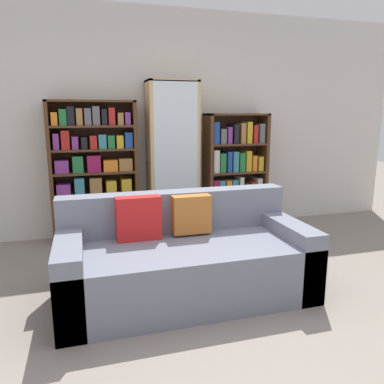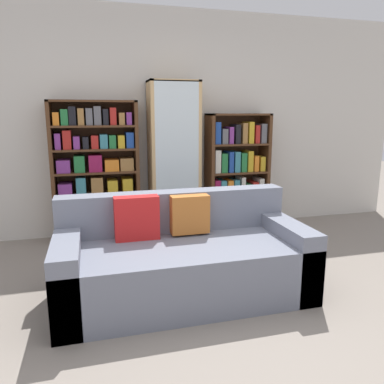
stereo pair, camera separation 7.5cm
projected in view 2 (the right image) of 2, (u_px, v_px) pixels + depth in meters
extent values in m
plane|color=gray|center=(229.00, 332.00, 2.56)|extent=(16.00, 16.00, 0.00)
cube|color=beige|center=(160.00, 123.00, 4.63)|extent=(6.66, 0.06, 2.70)
cube|color=slate|center=(184.00, 270.00, 3.03)|extent=(1.98, 0.91, 0.46)
cube|color=slate|center=(174.00, 211.00, 3.28)|extent=(1.98, 0.20, 0.35)
cube|color=slate|center=(68.00, 275.00, 2.79)|extent=(0.20, 0.91, 0.58)
cube|color=slate|center=(284.00, 252.00, 3.25)|extent=(0.20, 0.91, 0.58)
cube|color=red|center=(137.00, 218.00, 3.04)|extent=(0.36, 0.12, 0.36)
cube|color=#B76628|center=(190.00, 214.00, 3.15)|extent=(0.32, 0.12, 0.32)
cube|color=#4C2D19|center=(53.00, 173.00, 4.22)|extent=(0.04, 0.32, 1.61)
cube|color=#4C2D19|center=(136.00, 170.00, 4.46)|extent=(0.04, 0.32, 1.61)
cube|color=#4C2D19|center=(92.00, 101.00, 4.17)|extent=(0.98, 0.32, 0.02)
cube|color=#4C2D19|center=(100.00, 237.00, 4.50)|extent=(0.98, 0.32, 0.02)
cube|color=#4C2D19|center=(96.00, 170.00, 4.48)|extent=(0.98, 0.01, 1.61)
cube|color=#4C2D19|center=(98.00, 215.00, 4.44)|extent=(0.90, 0.32, 0.02)
cube|color=#4C2D19|center=(97.00, 194.00, 4.39)|extent=(0.90, 0.32, 0.02)
cube|color=#4C2D19|center=(96.00, 172.00, 4.34)|extent=(0.90, 0.32, 0.02)
cube|color=#4C2D19|center=(95.00, 149.00, 4.28)|extent=(0.90, 0.32, 0.02)
cube|color=#4C2D19|center=(94.00, 126.00, 4.23)|extent=(0.90, 0.32, 0.02)
cube|color=black|center=(67.00, 232.00, 4.38)|extent=(0.11, 0.24, 0.18)
cube|color=orange|center=(80.00, 230.00, 4.41)|extent=(0.13, 0.24, 0.21)
cube|color=gold|center=(93.00, 230.00, 4.45)|extent=(0.12, 0.24, 0.17)
cube|color=#1E4293|center=(105.00, 228.00, 4.49)|extent=(0.10, 0.24, 0.20)
cube|color=beige|center=(117.00, 229.00, 4.53)|extent=(0.13, 0.24, 0.16)
cube|color=#8E1947|center=(130.00, 226.00, 4.56)|extent=(0.11, 0.24, 0.19)
cube|color=#AD231E|center=(65.00, 210.00, 4.32)|extent=(0.13, 0.24, 0.17)
cube|color=#AD231E|center=(78.00, 209.00, 4.36)|extent=(0.11, 0.24, 0.17)
cube|color=black|center=(91.00, 209.00, 4.40)|extent=(0.13, 0.24, 0.14)
cube|color=black|center=(104.00, 209.00, 4.44)|extent=(0.13, 0.24, 0.13)
cube|color=#1E4293|center=(117.00, 208.00, 4.47)|extent=(0.11, 0.24, 0.13)
cube|color=black|center=(129.00, 204.00, 4.51)|extent=(0.10, 0.24, 0.20)
cube|color=#7A3384|center=(66.00, 189.00, 4.28)|extent=(0.15, 0.24, 0.14)
cube|color=teal|center=(81.00, 185.00, 4.31)|extent=(0.11, 0.24, 0.20)
cube|color=olive|center=(97.00, 185.00, 4.36)|extent=(0.13, 0.24, 0.20)
cube|color=gold|center=(112.00, 186.00, 4.41)|extent=(0.11, 0.24, 0.15)
cube|color=gold|center=(127.00, 184.00, 4.45)|extent=(0.11, 0.24, 0.17)
cube|color=#7A3384|center=(64.00, 166.00, 4.22)|extent=(0.15, 0.24, 0.14)
cube|color=#237038|center=(80.00, 163.00, 4.26)|extent=(0.11, 0.24, 0.19)
cube|color=#8E1947|center=(95.00, 163.00, 4.30)|extent=(0.15, 0.24, 0.19)
cube|color=orange|center=(111.00, 165.00, 4.36)|extent=(0.16, 0.24, 0.13)
cube|color=olive|center=(126.00, 164.00, 4.40)|extent=(0.15, 0.24, 0.14)
cube|color=#7A3384|center=(58.00, 141.00, 4.15)|extent=(0.06, 0.24, 0.18)
cube|color=#AD231E|center=(67.00, 140.00, 4.17)|extent=(0.09, 0.24, 0.21)
cube|color=#7A3384|center=(77.00, 142.00, 4.21)|extent=(0.07, 0.24, 0.14)
cube|color=black|center=(86.00, 143.00, 4.23)|extent=(0.06, 0.24, 0.13)
cube|color=#AD231E|center=(95.00, 142.00, 4.26)|extent=(0.08, 0.24, 0.15)
cube|color=teal|center=(104.00, 141.00, 4.28)|extent=(0.08, 0.24, 0.16)
cube|color=#237038|center=(112.00, 141.00, 4.31)|extent=(0.08, 0.24, 0.15)
cube|color=gold|center=(121.00, 141.00, 4.33)|extent=(0.07, 0.24, 0.15)
cube|color=#1E4293|center=(129.00, 140.00, 4.35)|extent=(0.08, 0.24, 0.18)
cube|color=orange|center=(56.00, 119.00, 4.10)|extent=(0.07, 0.24, 0.14)
cube|color=#237038|center=(65.00, 117.00, 4.12)|extent=(0.07, 0.24, 0.17)
cube|color=black|center=(73.00, 116.00, 4.14)|extent=(0.08, 0.24, 0.20)
cube|color=olive|center=(81.00, 117.00, 4.16)|extent=(0.07, 0.24, 0.18)
cube|color=#5B5B60|center=(89.00, 117.00, 4.19)|extent=(0.07, 0.24, 0.18)
cube|color=#5B5B60|center=(97.00, 116.00, 4.21)|extent=(0.08, 0.24, 0.21)
cube|color=black|center=(105.00, 117.00, 4.23)|extent=(0.06, 0.24, 0.18)
cube|color=#AD231E|center=(113.00, 116.00, 4.25)|extent=(0.07, 0.24, 0.19)
cube|color=olive|center=(121.00, 119.00, 4.28)|extent=(0.06, 0.24, 0.14)
cube|color=#7A3384|center=(128.00, 119.00, 4.30)|extent=(0.06, 0.24, 0.14)
cube|color=tan|center=(151.00, 160.00, 4.46)|extent=(0.04, 0.36, 1.85)
cube|color=tan|center=(196.00, 159.00, 4.60)|extent=(0.04, 0.36, 1.85)
cube|color=tan|center=(173.00, 81.00, 4.34)|extent=(0.60, 0.36, 0.02)
cube|color=tan|center=(175.00, 231.00, 4.72)|extent=(0.60, 0.36, 0.02)
cube|color=tan|center=(171.00, 158.00, 4.69)|extent=(0.60, 0.01, 1.85)
cube|color=silver|center=(177.00, 161.00, 4.36)|extent=(0.52, 0.01, 1.82)
cube|color=tan|center=(175.00, 207.00, 4.65)|extent=(0.52, 0.32, 0.02)
cube|color=tan|center=(174.00, 184.00, 4.59)|extent=(0.52, 0.32, 0.02)
cube|color=tan|center=(174.00, 159.00, 4.53)|extent=(0.52, 0.32, 0.02)
cube|color=tan|center=(174.00, 134.00, 4.47)|extent=(0.52, 0.32, 0.02)
cube|color=tan|center=(174.00, 109.00, 4.41)|extent=(0.52, 0.32, 0.02)
cylinder|color=silver|center=(162.00, 228.00, 4.66)|extent=(0.01, 0.01, 0.08)
cone|color=silver|center=(162.00, 222.00, 4.65)|extent=(0.09, 0.09, 0.10)
cylinder|color=silver|center=(175.00, 228.00, 4.69)|extent=(0.01, 0.01, 0.08)
cone|color=silver|center=(175.00, 221.00, 4.67)|extent=(0.09, 0.09, 0.10)
cylinder|color=silver|center=(187.00, 226.00, 4.75)|extent=(0.01, 0.01, 0.08)
cone|color=silver|center=(187.00, 220.00, 4.73)|extent=(0.09, 0.09, 0.10)
cylinder|color=silver|center=(159.00, 205.00, 4.58)|extent=(0.01, 0.01, 0.08)
cone|color=silver|center=(159.00, 197.00, 4.56)|extent=(0.06, 0.06, 0.10)
cylinder|color=silver|center=(165.00, 204.00, 4.62)|extent=(0.01, 0.01, 0.08)
cone|color=silver|center=(165.00, 197.00, 4.60)|extent=(0.06, 0.06, 0.10)
cylinder|color=silver|center=(171.00, 204.00, 4.63)|extent=(0.01, 0.01, 0.08)
cone|color=silver|center=(171.00, 196.00, 4.61)|extent=(0.06, 0.06, 0.10)
cylinder|color=silver|center=(178.00, 203.00, 4.64)|extent=(0.01, 0.01, 0.08)
cone|color=silver|center=(178.00, 196.00, 4.62)|extent=(0.06, 0.06, 0.10)
cylinder|color=silver|center=(184.00, 203.00, 4.66)|extent=(0.01, 0.01, 0.08)
cone|color=silver|center=(184.00, 196.00, 4.64)|extent=(0.06, 0.06, 0.10)
cylinder|color=silver|center=(190.00, 203.00, 4.68)|extent=(0.01, 0.01, 0.08)
cone|color=silver|center=(190.00, 196.00, 4.66)|extent=(0.06, 0.06, 0.10)
cylinder|color=silver|center=(159.00, 180.00, 4.55)|extent=(0.01, 0.01, 0.07)
cone|color=silver|center=(159.00, 174.00, 4.53)|extent=(0.07, 0.07, 0.09)
cylinder|color=silver|center=(167.00, 180.00, 4.55)|extent=(0.01, 0.01, 0.07)
cone|color=silver|center=(167.00, 174.00, 4.53)|extent=(0.07, 0.07, 0.09)
cylinder|color=silver|center=(174.00, 180.00, 4.59)|extent=(0.01, 0.01, 0.07)
cone|color=silver|center=(174.00, 173.00, 4.58)|extent=(0.07, 0.07, 0.09)
cylinder|color=silver|center=(182.00, 179.00, 4.60)|extent=(0.01, 0.01, 0.07)
cone|color=silver|center=(182.00, 173.00, 4.59)|extent=(0.07, 0.07, 0.09)
cylinder|color=silver|center=(189.00, 179.00, 4.62)|extent=(0.01, 0.01, 0.07)
cone|color=silver|center=(189.00, 173.00, 4.61)|extent=(0.07, 0.07, 0.09)
cylinder|color=silver|center=(159.00, 156.00, 4.49)|extent=(0.01, 0.01, 0.07)
cone|color=silver|center=(159.00, 149.00, 4.47)|extent=(0.08, 0.08, 0.09)
cylinder|color=silver|center=(169.00, 156.00, 4.50)|extent=(0.01, 0.01, 0.07)
cone|color=silver|center=(169.00, 149.00, 4.48)|extent=(0.08, 0.08, 0.09)
cylinder|color=silver|center=(179.00, 155.00, 4.55)|extent=(0.01, 0.01, 0.07)
cone|color=silver|center=(178.00, 149.00, 4.53)|extent=(0.08, 0.08, 0.09)
cylinder|color=silver|center=(189.00, 155.00, 4.56)|extent=(0.01, 0.01, 0.07)
cone|color=silver|center=(188.00, 149.00, 4.54)|extent=(0.08, 0.08, 0.09)
cylinder|color=silver|center=(159.00, 130.00, 4.41)|extent=(0.01, 0.01, 0.08)
cone|color=silver|center=(159.00, 122.00, 4.39)|extent=(0.08, 0.08, 0.10)
cylinder|color=silver|center=(169.00, 130.00, 4.44)|extent=(0.01, 0.01, 0.08)
cone|color=silver|center=(169.00, 122.00, 4.42)|extent=(0.08, 0.08, 0.10)
cylinder|color=silver|center=(178.00, 130.00, 4.48)|extent=(0.01, 0.01, 0.08)
cone|color=silver|center=(178.00, 122.00, 4.46)|extent=(0.08, 0.08, 0.10)
cylinder|color=silver|center=(188.00, 130.00, 4.49)|extent=(0.01, 0.01, 0.08)
cone|color=silver|center=(188.00, 122.00, 4.48)|extent=(0.08, 0.08, 0.10)
cylinder|color=silver|center=(157.00, 105.00, 4.33)|extent=(0.01, 0.01, 0.07)
cone|color=silver|center=(157.00, 98.00, 4.31)|extent=(0.06, 0.06, 0.09)
cylinder|color=silver|center=(164.00, 105.00, 4.37)|extent=(0.01, 0.01, 0.07)
cone|color=silver|center=(163.00, 98.00, 4.35)|extent=(0.06, 0.06, 0.09)
cylinder|color=silver|center=(171.00, 105.00, 4.37)|extent=(0.01, 0.01, 0.07)
cone|color=silver|center=(170.00, 98.00, 4.36)|extent=(0.06, 0.06, 0.09)
cylinder|color=silver|center=(177.00, 105.00, 4.42)|extent=(0.01, 0.01, 0.07)
cone|color=silver|center=(177.00, 98.00, 4.40)|extent=(0.06, 0.06, 0.09)
cylinder|color=silver|center=(183.00, 105.00, 4.42)|extent=(0.01, 0.01, 0.07)
cone|color=silver|center=(183.00, 98.00, 4.41)|extent=(0.06, 0.06, 0.09)
cylinder|color=silver|center=(190.00, 105.00, 4.44)|extent=(0.01, 0.01, 0.07)
cone|color=silver|center=(190.00, 98.00, 4.43)|extent=(0.06, 0.06, 0.09)
cube|color=#4C2D19|center=(209.00, 173.00, 4.71)|extent=(0.04, 0.32, 1.47)
cube|color=#4C2D19|center=(264.00, 171.00, 4.90)|extent=(0.04, 0.32, 1.47)
cube|color=#4C2D19|center=(239.00, 114.00, 4.65)|extent=(0.79, 0.32, 0.02)
cube|color=#4C2D19|center=(236.00, 226.00, 4.95)|extent=(0.79, 0.32, 0.02)
cube|color=#4C2D19|center=(233.00, 170.00, 4.95)|extent=(0.79, 0.01, 1.47)
cube|color=#4C2D19|center=(236.00, 199.00, 4.87)|extent=(0.71, 0.32, 0.02)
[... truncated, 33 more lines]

